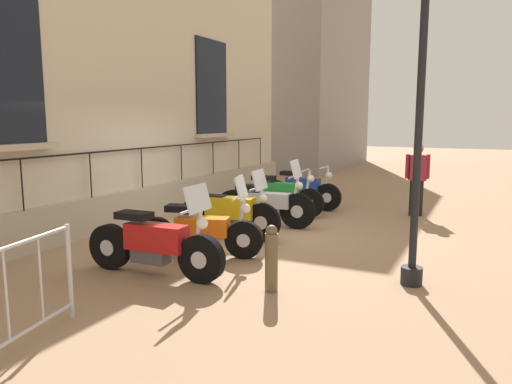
{
  "coord_description": "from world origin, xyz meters",
  "views": [
    {
      "loc": [
        4.35,
        -8.13,
        2.17
      ],
      "look_at": [
        0.4,
        0.0,
        0.8
      ],
      "focal_mm": 34.07,
      "sensor_mm": 36.0,
      "label": 1
    }
  ],
  "objects_px": {
    "lamppost": "(422,61)",
    "motorcycle_red": "(155,244)",
    "motorcycle_silver": "(266,204)",
    "motorcycle_blue": "(302,190)",
    "bollard": "(271,258)",
    "motorcycle_orange": "(201,231)",
    "pedestrian_standing": "(417,176)",
    "motorcycle_green": "(278,196)",
    "motorcycle_yellow": "(229,213)"
  },
  "relations": [
    {
      "from": "motorcycle_silver",
      "to": "motorcycle_blue",
      "type": "xyz_separation_m",
      "value": [
        -0.04,
        2.17,
        -0.01
      ]
    },
    {
      "from": "motorcycle_blue",
      "to": "bollard",
      "type": "bearing_deg",
      "value": -73.15
    },
    {
      "from": "motorcycle_silver",
      "to": "bollard",
      "type": "height_order",
      "value": "motorcycle_silver"
    },
    {
      "from": "motorcycle_red",
      "to": "bollard",
      "type": "bearing_deg",
      "value": 4.8
    },
    {
      "from": "motorcycle_blue",
      "to": "lamppost",
      "type": "relative_size",
      "value": 0.41
    },
    {
      "from": "lamppost",
      "to": "pedestrian_standing",
      "type": "xyz_separation_m",
      "value": [
        -0.61,
        4.8,
        -1.96
      ]
    },
    {
      "from": "motorcycle_red",
      "to": "motorcycle_orange",
      "type": "distance_m",
      "value": 1.1
    },
    {
      "from": "motorcycle_blue",
      "to": "pedestrian_standing",
      "type": "bearing_deg",
      "value": 6.46
    },
    {
      "from": "motorcycle_orange",
      "to": "lamppost",
      "type": "xyz_separation_m",
      "value": [
        3.21,
        0.07,
        2.46
      ]
    },
    {
      "from": "motorcycle_yellow",
      "to": "bollard",
      "type": "xyz_separation_m",
      "value": [
        1.81,
        -2.18,
        -0.03
      ]
    },
    {
      "from": "motorcycle_orange",
      "to": "motorcycle_blue",
      "type": "bearing_deg",
      "value": 90.36
    },
    {
      "from": "motorcycle_yellow",
      "to": "pedestrian_standing",
      "type": "height_order",
      "value": "pedestrian_standing"
    },
    {
      "from": "lamppost",
      "to": "motorcycle_red",
      "type": "bearing_deg",
      "value": -160.25
    },
    {
      "from": "motorcycle_red",
      "to": "pedestrian_standing",
      "type": "height_order",
      "value": "pedestrian_standing"
    },
    {
      "from": "motorcycle_blue",
      "to": "pedestrian_standing",
      "type": "relative_size",
      "value": 1.25
    },
    {
      "from": "motorcycle_red",
      "to": "pedestrian_standing",
      "type": "distance_m",
      "value": 6.55
    },
    {
      "from": "motorcycle_yellow",
      "to": "lamppost",
      "type": "distance_m",
      "value": 4.31
    },
    {
      "from": "lamppost",
      "to": "bollard",
      "type": "bearing_deg",
      "value": -146.68
    },
    {
      "from": "bollard",
      "to": "pedestrian_standing",
      "type": "bearing_deg",
      "value": 80.74
    },
    {
      "from": "motorcycle_silver",
      "to": "pedestrian_standing",
      "type": "distance_m",
      "value": 3.6
    },
    {
      "from": "motorcycle_blue",
      "to": "motorcycle_yellow",
      "type": "bearing_deg",
      "value": -92.36
    },
    {
      "from": "motorcycle_green",
      "to": "lamppost",
      "type": "bearing_deg",
      "value": -45.59
    },
    {
      "from": "motorcycle_orange",
      "to": "bollard",
      "type": "relative_size",
      "value": 2.33
    },
    {
      "from": "motorcycle_yellow",
      "to": "motorcycle_silver",
      "type": "relative_size",
      "value": 0.95
    },
    {
      "from": "motorcycle_blue",
      "to": "bollard",
      "type": "xyz_separation_m",
      "value": [
        1.68,
        -5.54,
        -0.01
      ]
    },
    {
      "from": "motorcycle_green",
      "to": "pedestrian_standing",
      "type": "bearing_deg",
      "value": 25.1
    },
    {
      "from": "bollard",
      "to": "motorcycle_green",
      "type": "bearing_deg",
      "value": 112.31
    },
    {
      "from": "motorcycle_silver",
      "to": "motorcycle_blue",
      "type": "distance_m",
      "value": 2.17
    },
    {
      "from": "motorcycle_orange",
      "to": "motorcycle_green",
      "type": "relative_size",
      "value": 0.94
    },
    {
      "from": "motorcycle_orange",
      "to": "lamppost",
      "type": "relative_size",
      "value": 0.41
    },
    {
      "from": "lamppost",
      "to": "bollard",
      "type": "xyz_separation_m",
      "value": [
        -1.57,
        -1.03,
        -2.44
      ]
    },
    {
      "from": "motorcycle_red",
      "to": "motorcycle_yellow",
      "type": "relative_size",
      "value": 1.1
    },
    {
      "from": "motorcycle_red",
      "to": "bollard",
      "type": "relative_size",
      "value": 2.55
    },
    {
      "from": "motorcycle_green",
      "to": "lamppost",
      "type": "relative_size",
      "value": 0.44
    },
    {
      "from": "motorcycle_orange",
      "to": "pedestrian_standing",
      "type": "relative_size",
      "value": 1.24
    },
    {
      "from": "motorcycle_blue",
      "to": "pedestrian_standing",
      "type": "distance_m",
      "value": 2.68
    },
    {
      "from": "motorcycle_red",
      "to": "motorcycle_green",
      "type": "bearing_deg",
      "value": 91.91
    },
    {
      "from": "motorcycle_green",
      "to": "motorcycle_silver",
      "type": "bearing_deg",
      "value": -79.13
    },
    {
      "from": "lamppost",
      "to": "pedestrian_standing",
      "type": "height_order",
      "value": "lamppost"
    },
    {
      "from": "motorcycle_orange",
      "to": "pedestrian_standing",
      "type": "xyz_separation_m",
      "value": [
        2.6,
        4.87,
        0.5
      ]
    },
    {
      "from": "motorcycle_yellow",
      "to": "pedestrian_standing",
      "type": "xyz_separation_m",
      "value": [
        2.77,
        3.66,
        0.44
      ]
    },
    {
      "from": "motorcycle_silver",
      "to": "bollard",
      "type": "xyz_separation_m",
      "value": [
        1.63,
        -3.36,
        -0.02
      ]
    },
    {
      "from": "motorcycle_green",
      "to": "bollard",
      "type": "distance_m",
      "value": 4.89
    },
    {
      "from": "motorcycle_silver",
      "to": "lamppost",
      "type": "relative_size",
      "value": 0.43
    },
    {
      "from": "motorcycle_blue",
      "to": "lamppost",
      "type": "bearing_deg",
      "value": -54.27
    },
    {
      "from": "motorcycle_silver",
      "to": "lamppost",
      "type": "height_order",
      "value": "lamppost"
    },
    {
      "from": "lamppost",
      "to": "bollard",
      "type": "relative_size",
      "value": 5.71
    },
    {
      "from": "motorcycle_blue",
      "to": "bollard",
      "type": "relative_size",
      "value": 2.36
    },
    {
      "from": "motorcycle_red",
      "to": "pedestrian_standing",
      "type": "bearing_deg",
      "value": 66.09
    },
    {
      "from": "motorcycle_red",
      "to": "lamppost",
      "type": "height_order",
      "value": "lamppost"
    }
  ]
}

